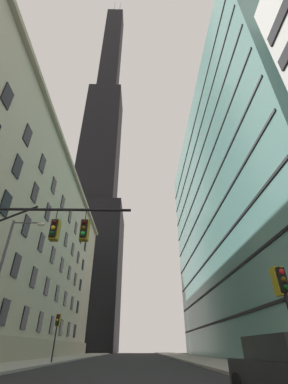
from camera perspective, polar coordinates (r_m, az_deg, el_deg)
dark_skyscraper at (r=109.28m, az=-10.12°, el=4.72°), size 22.17×22.17×213.60m
glass_office_midrise at (r=44.98m, az=22.18°, el=-3.22°), size 15.79×48.87×41.44m
traffic_signal_mast at (r=13.49m, az=-24.63°, el=-10.67°), size 8.13×0.63×7.33m
traffic_light_near_right at (r=11.41m, az=28.37°, el=-18.09°), size 0.40×0.63×3.77m
traffic_light_far_left at (r=28.48m, az=-18.65°, el=-25.85°), size 0.40×0.63×3.88m
street_lamppost at (r=19.77m, az=-28.77°, el=-15.51°), size 2.37×0.32×8.99m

